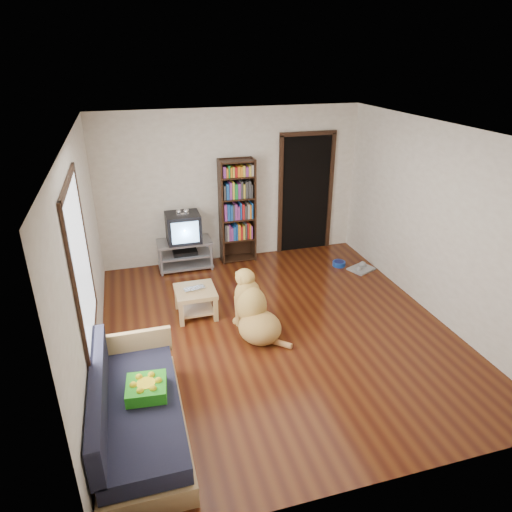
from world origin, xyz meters
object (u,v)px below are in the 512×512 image
object	(u,v)px
tv_stand	(185,253)
dog_bowl	(339,264)
laptop	(195,290)
grey_rag	(361,269)
bookshelf	(237,206)
dog	(254,312)
coffee_table	(196,297)
sofa	(136,415)
crt_tv	(183,227)
green_cushion	(147,388)

from	to	relation	value
tv_stand	dog_bowl	bearing A→B (deg)	-14.41
laptop	grey_rag	world-z (taller)	laptop
laptop	bookshelf	bearing A→B (deg)	47.52
dog_bowl	dog	distance (m)	2.54
tv_stand	dog	xyz separation A→B (m)	(0.59, -2.23, 0.05)
tv_stand	coffee_table	size ratio (longest dim) A/B	1.64
grey_rag	dog	distance (m)	2.65
laptop	coffee_table	bearing A→B (deg)	78.72
bookshelf	grey_rag	bearing A→B (deg)	-27.63
laptop	bookshelf	world-z (taller)	bookshelf
laptop	dog_bowl	world-z (taller)	laptop
sofa	tv_stand	bearing A→B (deg)	74.98
bookshelf	dog	bearing A→B (deg)	-98.84
dog_bowl	coffee_table	xyz separation A→B (m)	(-2.64, -0.90, 0.24)
tv_stand	crt_tv	distance (m)	0.47
laptop	grey_rag	xyz separation A→B (m)	(2.94, 0.68, -0.40)
bookshelf	coffee_table	world-z (taller)	bookshelf
coffee_table	dog	distance (m)	0.94
dog_bowl	grey_rag	size ratio (longest dim) A/B	0.55
dog_bowl	grey_rag	distance (m)	0.39
sofa	dog_bowl	bearing A→B (deg)	40.00
tv_stand	dog	distance (m)	2.31
dog_bowl	sofa	bearing A→B (deg)	-140.00
dog	green_cushion	bearing A→B (deg)	-137.70
tv_stand	coffee_table	xyz separation A→B (m)	(-0.07, -1.56, 0.01)
crt_tv	dog	size ratio (longest dim) A/B	0.59
bookshelf	coffee_table	xyz separation A→B (m)	(-1.02, -1.66, -0.72)
tv_stand	sofa	size ratio (longest dim) A/B	0.50
crt_tv	sofa	distance (m)	3.81
laptop	grey_rag	bearing A→B (deg)	1.81
dog_bowl	coffee_table	distance (m)	2.80
green_cushion	dog	size ratio (longest dim) A/B	0.38
tv_stand	green_cushion	bearing A→B (deg)	-103.49
green_cushion	dog_bowl	xyz separation A→B (m)	(3.42, 2.88, -0.44)
green_cushion	coffee_table	world-z (taller)	green_cushion
dog_bowl	crt_tv	xyz separation A→B (m)	(-2.57, 0.68, 0.70)
grey_rag	crt_tv	bearing A→B (deg)	162.00
grey_rag	bookshelf	distance (m)	2.38
green_cushion	bookshelf	world-z (taller)	bookshelf
coffee_table	dog	bearing A→B (deg)	-45.45
dog_bowl	bookshelf	size ratio (longest dim) A/B	0.12
crt_tv	coffee_table	distance (m)	1.65
laptop	tv_stand	distance (m)	1.60
dog	bookshelf	bearing A→B (deg)	81.16
dog_bowl	bookshelf	xyz separation A→B (m)	(-1.62, 0.75, 0.96)
green_cushion	laptop	bearing A→B (deg)	73.66
laptop	dog_bowl	distance (m)	2.82
laptop	green_cushion	bearing A→B (deg)	-123.05
green_cushion	bookshelf	bearing A→B (deg)	69.10
laptop	dog_bowl	size ratio (longest dim) A/B	1.35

